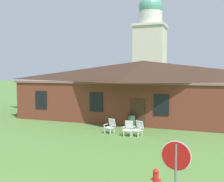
{
  "coord_description": "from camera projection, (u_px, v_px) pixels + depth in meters",
  "views": [
    {
      "loc": [
        5.75,
        -5.05,
        4.09
      ],
      "look_at": [
        0.76,
        8.57,
        3.07
      ],
      "focal_mm": 42.73,
      "sensor_mm": 36.0,
      "label": 1
    }
  ],
  "objects": [
    {
      "name": "brick_building",
      "position": [
        143.0,
        88.0,
        24.64
      ],
      "size": [
        21.2,
        10.4,
        5.16
      ],
      "color": "brown",
      "rests_on": "ground"
    },
    {
      "name": "dome_tower",
      "position": [
        150.0,
        49.0,
        44.33
      ],
      "size": [
        5.18,
        5.18,
        17.59
      ],
      "color": "beige",
      "rests_on": "ground"
    },
    {
      "name": "stop_sign",
      "position": [
        176.0,
        166.0,
        7.04
      ],
      "size": [
        0.8,
        0.14,
        2.29
      ],
      "color": "slate",
      "rests_on": "ground"
    },
    {
      "name": "lawn_chair_by_porch",
      "position": [
        110.0,
        126.0,
        17.94
      ],
      "size": [
        0.75,
        0.79,
        0.96
      ],
      "color": "silver",
      "rests_on": "ground"
    },
    {
      "name": "lawn_chair_near_door",
      "position": [
        129.0,
        128.0,
        17.18
      ],
      "size": [
        0.67,
        0.7,
        0.96
      ],
      "color": "white",
      "rests_on": "ground"
    },
    {
      "name": "lawn_chair_left_end",
      "position": [
        138.0,
        128.0,
        17.12
      ],
      "size": [
        0.77,
        0.82,
        0.96
      ],
      "color": "white",
      "rests_on": "ground"
    },
    {
      "name": "fire_hydrant",
      "position": [
        156.0,
        180.0,
        9.16
      ],
      "size": [
        0.36,
        0.28,
        0.79
      ],
      "color": "red",
      "rests_on": "ground"
    },
    {
      "name": "trash_bin",
      "position": [
        132.0,
        121.0,
        19.68
      ],
      "size": [
        0.56,
        0.56,
        0.98
      ],
      "color": "#335638",
      "rests_on": "ground"
    }
  ]
}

